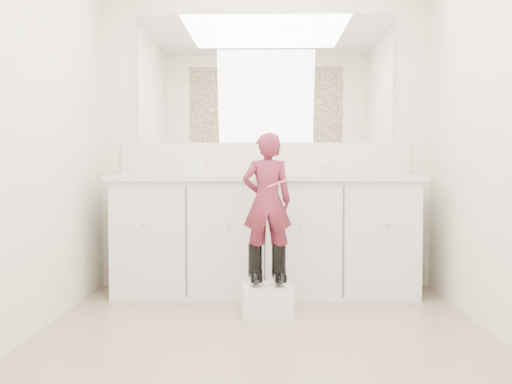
{
  "coord_description": "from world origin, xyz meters",
  "views": [
    {
      "loc": [
        0.02,
        -3.02,
        0.95
      ],
      "look_at": [
        -0.06,
        0.69,
        0.79
      ],
      "focal_mm": 40.0,
      "sensor_mm": 36.0,
      "label": 1
    }
  ],
  "objects": [
    {
      "name": "floor",
      "position": [
        0.0,
        0.0,
        0.0
      ],
      "size": [
        3.0,
        3.0,
        0.0
      ],
      "primitive_type": "plane",
      "color": "#826855",
      "rests_on": "ground"
    },
    {
      "name": "wall_back",
      "position": [
        0.0,
        1.5,
        1.2
      ],
      "size": [
        2.6,
        0.0,
        2.6
      ],
      "primitive_type": "plane",
      "rotation": [
        1.57,
        0.0,
        0.0
      ],
      "color": "beige",
      "rests_on": "floor"
    },
    {
      "name": "wall_front",
      "position": [
        0.0,
        -1.5,
        1.2
      ],
      "size": [
        2.6,
        0.0,
        2.6
      ],
      "primitive_type": "plane",
      "rotation": [
        -1.57,
        0.0,
        0.0
      ],
      "color": "beige",
      "rests_on": "floor"
    },
    {
      "name": "wall_left",
      "position": [
        -1.3,
        0.0,
        1.2
      ],
      "size": [
        0.0,
        3.0,
        3.0
      ],
      "primitive_type": "plane",
      "rotation": [
        1.57,
        0.0,
        1.57
      ],
      "color": "beige",
      "rests_on": "floor"
    },
    {
      "name": "wall_right",
      "position": [
        1.3,
        0.0,
        1.2
      ],
      "size": [
        0.0,
        3.0,
        3.0
      ],
      "primitive_type": "plane",
      "rotation": [
        1.57,
        0.0,
        -1.57
      ],
      "color": "beige",
      "rests_on": "floor"
    },
    {
      "name": "vanity_cabinet",
      "position": [
        0.0,
        1.23,
        0.42
      ],
      "size": [
        2.2,
        0.55,
        0.85
      ],
      "primitive_type": "cube",
      "color": "silver",
      "rests_on": "floor"
    },
    {
      "name": "countertop",
      "position": [
        0.0,
        1.21,
        0.87
      ],
      "size": [
        2.28,
        0.58,
        0.04
      ],
      "primitive_type": "cube",
      "color": "beige",
      "rests_on": "vanity_cabinet"
    },
    {
      "name": "backsplash",
      "position": [
        0.0,
        1.49,
        1.02
      ],
      "size": [
        2.28,
        0.03,
        0.25
      ],
      "primitive_type": "cube",
      "color": "beige",
      "rests_on": "countertop"
    },
    {
      "name": "mirror",
      "position": [
        0.0,
        1.49,
        1.64
      ],
      "size": [
        2.0,
        0.02,
        1.0
      ],
      "primitive_type": "cube",
      "color": "white",
      "rests_on": "wall_back"
    },
    {
      "name": "faucet",
      "position": [
        0.0,
        1.38,
        0.94
      ],
      "size": [
        0.08,
        0.08,
        0.1
      ],
      "primitive_type": "cylinder",
      "color": "silver",
      "rests_on": "countertop"
    },
    {
      "name": "cup",
      "position": [
        0.43,
        1.17,
        0.94
      ],
      "size": [
        0.12,
        0.12,
        0.09
      ],
      "primitive_type": "imported",
      "rotation": [
        0.0,
        0.0,
        0.29
      ],
      "color": "beige",
      "rests_on": "countertop"
    },
    {
      "name": "soap_bottle",
      "position": [
        -0.49,
        1.18,
        0.99
      ],
      "size": [
        0.1,
        0.1,
        0.2
      ],
      "primitive_type": "imported",
      "rotation": [
        0.0,
        0.0,
        -0.12
      ],
      "color": "silver",
      "rests_on": "countertop"
    },
    {
      "name": "step_stool",
      "position": [
        0.02,
        0.57,
        0.1
      ],
      "size": [
        0.34,
        0.29,
        0.2
      ],
      "primitive_type": "cube",
      "rotation": [
        0.0,
        0.0,
        0.11
      ],
      "color": "white",
      "rests_on": "floor"
    },
    {
      "name": "boot_left",
      "position": [
        -0.06,
        0.59,
        0.33
      ],
      "size": [
        0.11,
        0.18,
        0.26
      ],
      "primitive_type": null,
      "rotation": [
        0.0,
        0.0,
        0.11
      ],
      "color": "black",
      "rests_on": "step_stool"
    },
    {
      "name": "boot_right",
      "position": [
        0.09,
        0.59,
        0.33
      ],
      "size": [
        0.11,
        0.18,
        0.26
      ],
      "primitive_type": null,
      "rotation": [
        0.0,
        0.0,
        0.11
      ],
      "color": "black",
      "rests_on": "step_stool"
    },
    {
      "name": "toddler",
      "position": [
        0.02,
        0.59,
        0.73
      ],
      "size": [
        0.34,
        0.24,
        0.87
      ],
      "primitive_type": "imported",
      "rotation": [
        0.0,
        0.0,
        3.25
      ],
      "color": "#B03650",
      "rests_on": "step_stool"
    },
    {
      "name": "toothbrush",
      "position": [
        0.09,
        0.51,
        0.85
      ],
      "size": [
        0.14,
        0.03,
        0.06
      ],
      "primitive_type": "cylinder",
      "rotation": [
        0.0,
        1.22,
        0.11
      ],
      "color": "#CD507C",
      "rests_on": "toddler"
    }
  ]
}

